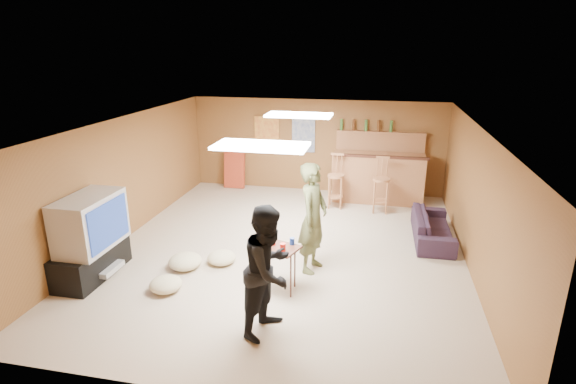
% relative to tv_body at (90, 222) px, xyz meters
% --- Properties ---
extents(ground, '(7.00, 7.00, 0.00)m').
position_rel_tv_body_xyz_m(ground, '(2.65, 1.50, -0.90)').
color(ground, tan).
rests_on(ground, ground).
extents(ceiling, '(6.00, 7.00, 0.02)m').
position_rel_tv_body_xyz_m(ceiling, '(2.65, 1.50, 1.30)').
color(ceiling, silver).
rests_on(ceiling, ground).
extents(wall_back, '(6.00, 0.02, 2.20)m').
position_rel_tv_body_xyz_m(wall_back, '(2.65, 5.00, 0.20)').
color(wall_back, brown).
rests_on(wall_back, ground).
extents(wall_front, '(6.00, 0.02, 2.20)m').
position_rel_tv_body_xyz_m(wall_front, '(2.65, -2.00, 0.20)').
color(wall_front, brown).
rests_on(wall_front, ground).
extents(wall_left, '(0.02, 7.00, 2.20)m').
position_rel_tv_body_xyz_m(wall_left, '(-0.35, 1.50, 0.20)').
color(wall_left, brown).
rests_on(wall_left, ground).
extents(wall_right, '(0.02, 7.00, 2.20)m').
position_rel_tv_body_xyz_m(wall_right, '(5.65, 1.50, 0.20)').
color(wall_right, brown).
rests_on(wall_right, ground).
extents(tv_stand, '(0.55, 1.30, 0.50)m').
position_rel_tv_body_xyz_m(tv_stand, '(-0.07, 0.00, -0.65)').
color(tv_stand, black).
rests_on(tv_stand, ground).
extents(dvd_box, '(0.35, 0.50, 0.08)m').
position_rel_tv_body_xyz_m(dvd_box, '(0.15, 0.00, -0.75)').
color(dvd_box, '#B2B2B7').
rests_on(dvd_box, tv_stand).
extents(tv_body, '(0.60, 1.10, 0.80)m').
position_rel_tv_body_xyz_m(tv_body, '(0.00, 0.00, 0.00)').
color(tv_body, '#B2B2B7').
rests_on(tv_body, tv_stand).
extents(tv_screen, '(0.02, 0.95, 0.65)m').
position_rel_tv_body_xyz_m(tv_screen, '(0.31, 0.00, 0.00)').
color(tv_screen, navy).
rests_on(tv_screen, tv_body).
extents(bar_counter, '(2.00, 0.60, 1.10)m').
position_rel_tv_body_xyz_m(bar_counter, '(4.15, 4.45, -0.35)').
color(bar_counter, '#9C5F38').
rests_on(bar_counter, ground).
extents(bar_lip, '(2.10, 0.12, 0.05)m').
position_rel_tv_body_xyz_m(bar_lip, '(4.15, 4.20, 0.20)').
color(bar_lip, '#3C1C13').
rests_on(bar_lip, bar_counter).
extents(bar_shelf, '(2.00, 0.18, 0.05)m').
position_rel_tv_body_xyz_m(bar_shelf, '(4.15, 4.90, 0.60)').
color(bar_shelf, '#9C5F38').
rests_on(bar_shelf, bar_backing).
extents(bar_backing, '(2.00, 0.14, 0.60)m').
position_rel_tv_body_xyz_m(bar_backing, '(4.15, 4.92, 0.30)').
color(bar_backing, '#9C5F38').
rests_on(bar_backing, bar_counter).
extents(poster_left, '(0.60, 0.03, 0.85)m').
position_rel_tv_body_xyz_m(poster_left, '(1.45, 4.96, 0.45)').
color(poster_left, '#BF3F26').
rests_on(poster_left, wall_back).
extents(poster_right, '(0.55, 0.03, 0.80)m').
position_rel_tv_body_xyz_m(poster_right, '(2.35, 4.96, 0.45)').
color(poster_right, '#334C99').
rests_on(poster_right, wall_back).
extents(folding_chair_stack, '(0.50, 0.26, 0.91)m').
position_rel_tv_body_xyz_m(folding_chair_stack, '(0.65, 4.80, -0.45)').
color(folding_chair_stack, '#B23A20').
rests_on(folding_chair_stack, ground).
extents(ceiling_panel_front, '(1.20, 0.60, 0.04)m').
position_rel_tv_body_xyz_m(ceiling_panel_front, '(2.65, 0.00, 1.27)').
color(ceiling_panel_front, white).
rests_on(ceiling_panel_front, ceiling).
extents(ceiling_panel_back, '(1.20, 0.60, 0.04)m').
position_rel_tv_body_xyz_m(ceiling_panel_back, '(2.65, 2.70, 1.27)').
color(ceiling_panel_back, white).
rests_on(ceiling_panel_back, ceiling).
extents(person_olive, '(0.55, 0.71, 1.74)m').
position_rel_tv_body_xyz_m(person_olive, '(3.21, 0.91, -0.03)').
color(person_olive, '#525732').
rests_on(person_olive, ground).
extents(person_black, '(0.84, 0.95, 1.65)m').
position_rel_tv_body_xyz_m(person_black, '(2.93, -0.77, -0.08)').
color(person_black, black).
rests_on(person_black, ground).
extents(sofa, '(0.67, 1.67, 0.49)m').
position_rel_tv_body_xyz_m(sofa, '(5.18, 2.48, -0.66)').
color(sofa, black).
rests_on(sofa, ground).
extents(tray_table, '(0.64, 0.57, 0.69)m').
position_rel_tv_body_xyz_m(tray_table, '(2.84, 0.16, -0.56)').
color(tray_table, '#3C1C13').
rests_on(tray_table, ground).
extents(cup_red_near, '(0.08, 0.08, 0.10)m').
position_rel_tv_body_xyz_m(cup_red_near, '(2.74, 0.23, -0.16)').
color(cup_red_near, red).
rests_on(cup_red_near, tray_table).
extents(cup_red_far, '(0.09, 0.09, 0.11)m').
position_rel_tv_body_xyz_m(cup_red_far, '(2.92, 0.05, -0.16)').
color(cup_red_far, red).
rests_on(cup_red_far, tray_table).
extents(cup_blue, '(0.10, 0.10, 0.10)m').
position_rel_tv_body_xyz_m(cup_blue, '(3.00, 0.29, -0.16)').
color(cup_blue, navy).
rests_on(cup_blue, tray_table).
extents(bar_stool_left, '(0.43, 0.43, 1.18)m').
position_rel_tv_body_xyz_m(bar_stool_left, '(3.26, 3.84, -0.31)').
color(bar_stool_left, '#9C5F38').
rests_on(bar_stool_left, ground).
extents(bar_stool_right, '(0.39, 0.39, 1.15)m').
position_rel_tv_body_xyz_m(bar_stool_right, '(4.23, 3.75, -0.32)').
color(bar_stool_right, '#9C5F38').
rests_on(bar_stool_right, ground).
extents(cushion_near_tv, '(0.56, 0.56, 0.24)m').
position_rel_tv_body_xyz_m(cushion_near_tv, '(1.22, 0.52, -0.78)').
color(cushion_near_tv, '#BEB086').
rests_on(cushion_near_tv, ground).
extents(cushion_mid, '(0.55, 0.55, 0.21)m').
position_rel_tv_body_xyz_m(cushion_mid, '(1.73, 0.79, -0.80)').
color(cushion_mid, '#BEB086').
rests_on(cushion_mid, ground).
extents(cushion_far, '(0.48, 0.48, 0.21)m').
position_rel_tv_body_xyz_m(cushion_far, '(1.23, -0.19, -0.79)').
color(cushion_far, '#BEB086').
rests_on(cushion_far, ground).
extents(bottle_row, '(1.20, 0.08, 0.26)m').
position_rel_tv_body_xyz_m(bottle_row, '(3.81, 4.88, 0.75)').
color(bottle_row, '#3F7233').
rests_on(bottle_row, bar_shelf).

